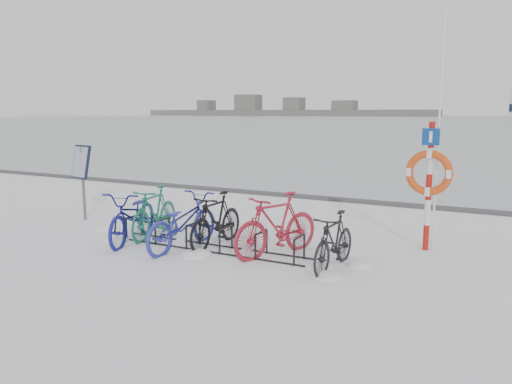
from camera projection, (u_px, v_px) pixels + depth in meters
ground at (209, 249)px, 9.26m from camera, size 900.00×900.00×0.00m
ice_sheet at (499, 120)px, 144.90m from camera, size 400.00×298.00×0.02m
quay_edge at (320, 198)px, 14.41m from camera, size 400.00×0.25×0.10m
bike_rack at (209, 239)px, 9.23m from camera, size 4.00×0.48×0.46m
info_board at (81, 166)px, 11.55m from camera, size 0.62×0.34×1.76m
lifebuoy_station at (429, 173)px, 8.91m from camera, size 0.82×0.23×4.26m
shoreline at (275, 111)px, 292.09m from camera, size 180.00×12.00×9.50m
bike_0 at (133, 214)px, 9.78m from camera, size 1.26×2.13×1.06m
bike_1 at (155, 211)px, 10.12m from camera, size 0.78×1.83×1.06m
bike_2 at (182, 220)px, 9.26m from camera, size 0.78×2.02×1.04m
bike_3 at (216, 218)px, 9.41m from camera, size 0.50×1.75×1.05m
bike_4 at (277, 223)px, 8.80m from camera, size 1.25×1.96×1.14m
bike_5 at (334, 239)px, 8.05m from camera, size 0.54×1.61×0.95m
snow_drifts at (199, 250)px, 9.16m from camera, size 5.94×1.28×0.20m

